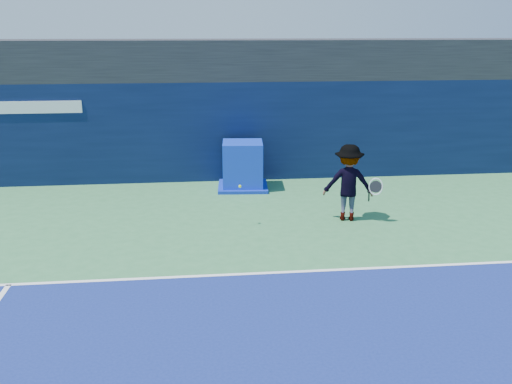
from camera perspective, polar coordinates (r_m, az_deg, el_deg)
ground at (r=8.48m, az=5.36°, el=-16.33°), size 80.00×80.00×0.00m
baseline at (r=11.08m, az=2.26°, el=-8.04°), size 24.00×0.10×0.01m
stadium_band at (r=18.59m, az=-1.56°, el=13.17°), size 36.00×3.00×1.20m
back_wall_assembly at (r=17.83m, az=-1.25°, el=6.25°), size 36.00×1.03×3.00m
equipment_cart at (r=16.68m, az=-1.34°, el=2.50°), size 1.54×1.54×1.37m
tennis_player at (r=13.98m, az=9.23°, el=0.94°), size 1.43×0.94×1.87m
tennis_ball at (r=13.35m, az=-1.61°, el=0.57°), size 0.07×0.07×0.07m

